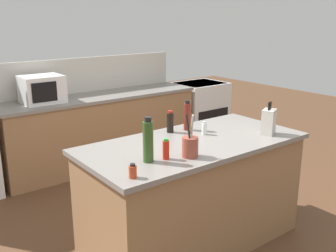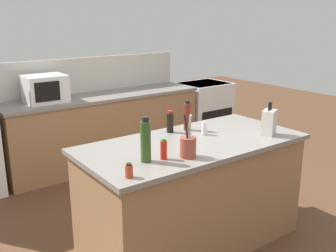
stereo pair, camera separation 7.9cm
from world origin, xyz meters
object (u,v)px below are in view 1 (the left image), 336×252
at_px(salt_shaker, 204,129).
at_px(range_oven, 199,111).
at_px(spice_jar_paprika, 133,171).
at_px(utensil_crock, 190,146).
at_px(vinegar_bottle, 187,116).
at_px(microwave, 42,89).
at_px(soy_sauce_bottle, 170,122).
at_px(olive_oil_bottle, 148,141).
at_px(hot_sauce_bottle, 166,150).
at_px(knife_block, 269,122).

bearing_deg(salt_shaker, range_oven, 48.73).
distance_m(range_oven, spice_jar_paprika, 3.85).
relative_size(range_oven, spice_jar_paprika, 9.61).
bearing_deg(utensil_crock, range_oven, 46.76).
height_order(range_oven, vinegar_bottle, vinegar_bottle).
xyz_separation_m(microwave, soy_sauce_bottle, (0.45, -1.88, -0.07)).
bearing_deg(soy_sauce_bottle, olive_oil_bottle, -139.91).
relative_size(spice_jar_paprika, hot_sauce_bottle, 0.62).
xyz_separation_m(microwave, utensil_crock, (0.18, -2.46, -0.08)).
relative_size(salt_shaker, hot_sauce_bottle, 0.75).
bearing_deg(utensil_crock, spice_jar_paprika, -172.47).
bearing_deg(soy_sauce_bottle, hot_sauce_bottle, -130.48).
distance_m(range_oven, knife_block, 2.88).
xyz_separation_m(microwave, salt_shaker, (0.65, -2.11, -0.11)).
bearing_deg(knife_block, hot_sauce_bottle, 152.85).
height_order(soy_sauce_bottle, hot_sauce_bottle, soy_sauce_bottle).
distance_m(soy_sauce_bottle, vinegar_bottle, 0.17).
height_order(salt_shaker, hot_sauce_bottle, hot_sauce_bottle).
xyz_separation_m(range_oven, utensil_crock, (-2.32, -2.46, 0.56)).
bearing_deg(utensil_crock, knife_block, 1.01).
bearing_deg(microwave, soy_sauce_bottle, -76.46).
height_order(microwave, olive_oil_bottle, olive_oil_bottle).
distance_m(soy_sauce_bottle, olive_oil_bottle, 0.74).
height_order(microwave, utensil_crock, microwave).
xyz_separation_m(soy_sauce_bottle, hot_sauce_bottle, (-0.44, -0.51, -0.02)).
relative_size(salt_shaker, soy_sauce_bottle, 0.58).
bearing_deg(spice_jar_paprika, utensil_crock, 7.53).
height_order(knife_block, utensil_crock, utensil_crock).
height_order(vinegar_bottle, hot_sauce_bottle, vinegar_bottle).
xyz_separation_m(knife_block, utensil_crock, (-0.91, -0.02, -0.03)).
xyz_separation_m(utensil_crock, olive_oil_bottle, (-0.30, 0.10, 0.07)).
distance_m(microwave, knife_block, 2.68).
xyz_separation_m(microwave, olive_oil_bottle, (-0.12, -2.36, -0.01)).
distance_m(utensil_crock, soy_sauce_bottle, 0.64).
bearing_deg(olive_oil_bottle, microwave, 87.21).
xyz_separation_m(utensil_crock, salt_shaker, (0.46, 0.35, -0.03)).
relative_size(vinegar_bottle, hot_sauce_bottle, 1.78).
xyz_separation_m(range_oven, soy_sauce_bottle, (-2.05, -1.88, 0.57)).
bearing_deg(salt_shaker, vinegar_bottle, 97.65).
bearing_deg(spice_jar_paprika, salt_shaker, 22.78).
distance_m(knife_block, hot_sauce_bottle, 1.08).
height_order(knife_block, spice_jar_paprika, knife_block).
bearing_deg(hot_sauce_bottle, range_oven, 43.92).
bearing_deg(knife_block, range_oven, 35.78).
height_order(utensil_crock, vinegar_bottle, utensil_crock).
height_order(utensil_crock, salt_shaker, utensil_crock).
relative_size(hot_sauce_bottle, olive_oil_bottle, 0.47).
height_order(knife_block, salt_shaker, knife_block).
xyz_separation_m(knife_block, salt_shaker, (-0.45, 0.33, -0.06)).
distance_m(salt_shaker, vinegar_bottle, 0.21).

